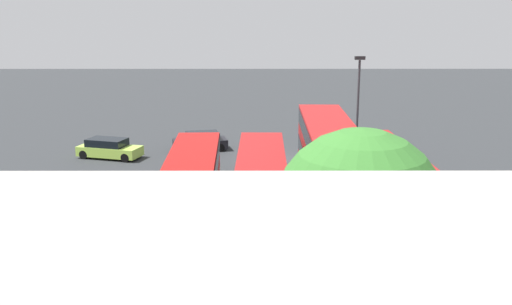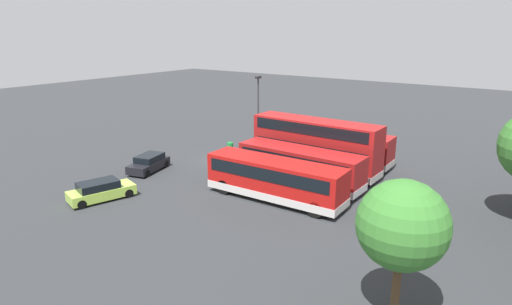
{
  "view_description": "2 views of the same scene",
  "coord_description": "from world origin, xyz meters",
  "px_view_note": "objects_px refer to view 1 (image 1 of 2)",
  "views": [
    {
      "loc": [
        2.03,
        38.32,
        10.13
      ],
      "look_at": [
        1.96,
        4.33,
        1.7
      ],
      "focal_mm": 38.94,
      "sensor_mm": 36.0,
      "label": 1
    },
    {
      "loc": [
        29.75,
        24.99,
        11.88
      ],
      "look_at": [
        1.14,
        4.62,
        1.79
      ],
      "focal_mm": 30.2,
      "sensor_mm": 36.0,
      "label": 2
    }
  ],
  "objects_px": {
    "car_small_green": "(201,142)",
    "waste_bin_yellow": "(318,150)",
    "bus_single_deck_near_end": "(389,172)",
    "bus_single_deck_fourth": "(193,176)",
    "car_hatchback_silver": "(109,149)",
    "lamp_post_tall": "(358,101)",
    "bus_double_decker_second": "(327,158)",
    "bus_single_deck_third": "(261,175)"
  },
  "relations": [
    {
      "from": "bus_single_deck_near_end",
      "to": "car_small_green",
      "type": "height_order",
      "value": "bus_single_deck_near_end"
    },
    {
      "from": "car_small_green",
      "to": "car_hatchback_silver",
      "type": "bearing_deg",
      "value": 19.49
    },
    {
      "from": "lamp_post_tall",
      "to": "waste_bin_yellow",
      "type": "relative_size",
      "value": 7.83
    },
    {
      "from": "bus_single_deck_fourth",
      "to": "car_small_green",
      "type": "xyz_separation_m",
      "value": [
        0.8,
        -12.51,
        -0.92
      ]
    },
    {
      "from": "car_hatchback_silver",
      "to": "lamp_post_tall",
      "type": "distance_m",
      "value": 18.16
    },
    {
      "from": "bus_double_decker_second",
      "to": "bus_single_deck_near_end",
      "type": "bearing_deg",
      "value": 179.01
    },
    {
      "from": "car_small_green",
      "to": "lamp_post_tall",
      "type": "xyz_separation_m",
      "value": [
        -11.26,
        3.65,
        3.69
      ]
    },
    {
      "from": "bus_single_deck_fourth",
      "to": "lamp_post_tall",
      "type": "distance_m",
      "value": 13.99
    },
    {
      "from": "bus_double_decker_second",
      "to": "waste_bin_yellow",
      "type": "bearing_deg",
      "value": -93.73
    },
    {
      "from": "bus_single_deck_near_end",
      "to": "bus_single_deck_fourth",
      "type": "height_order",
      "value": "same"
    },
    {
      "from": "waste_bin_yellow",
      "to": "lamp_post_tall",
      "type": "bearing_deg",
      "value": 145.3
    },
    {
      "from": "waste_bin_yellow",
      "to": "car_small_green",
      "type": "bearing_deg",
      "value": -12.48
    },
    {
      "from": "bus_single_deck_near_end",
      "to": "car_hatchback_silver",
      "type": "height_order",
      "value": "bus_single_deck_near_end"
    },
    {
      "from": "bus_single_deck_third",
      "to": "bus_double_decker_second",
      "type": "bearing_deg",
      "value": -170.67
    },
    {
      "from": "lamp_post_tall",
      "to": "waste_bin_yellow",
      "type": "distance_m",
      "value": 4.92
    },
    {
      "from": "bus_single_deck_near_end",
      "to": "waste_bin_yellow",
      "type": "xyz_separation_m",
      "value": [
        2.8,
        -9.91,
        -1.15
      ]
    },
    {
      "from": "bus_single_deck_fourth",
      "to": "car_small_green",
      "type": "bearing_deg",
      "value": -86.34
    },
    {
      "from": "bus_single_deck_third",
      "to": "car_hatchback_silver",
      "type": "xyz_separation_m",
      "value": [
        10.97,
        -10.12,
        -0.92
      ]
    },
    {
      "from": "bus_single_deck_fourth",
      "to": "bus_single_deck_near_end",
      "type": "bearing_deg",
      "value": -176.59
    },
    {
      "from": "car_small_green",
      "to": "waste_bin_yellow",
      "type": "height_order",
      "value": "car_small_green"
    },
    {
      "from": "bus_single_deck_near_end",
      "to": "car_hatchback_silver",
      "type": "relative_size",
      "value": 2.21
    },
    {
      "from": "bus_single_deck_fourth",
      "to": "car_hatchback_silver",
      "type": "xyz_separation_m",
      "value": [
        7.26,
        -10.22,
        -0.92
      ]
    },
    {
      "from": "bus_double_decker_second",
      "to": "bus_single_deck_third",
      "type": "bearing_deg",
      "value": 9.33
    },
    {
      "from": "bus_single_deck_fourth",
      "to": "waste_bin_yellow",
      "type": "relative_size",
      "value": 11.04
    },
    {
      "from": "bus_double_decker_second",
      "to": "bus_single_deck_third",
      "type": "height_order",
      "value": "bus_double_decker_second"
    },
    {
      "from": "bus_double_decker_second",
      "to": "car_small_green",
      "type": "xyz_separation_m",
      "value": [
        8.17,
        -11.8,
        -1.75
      ]
    },
    {
      "from": "waste_bin_yellow",
      "to": "bus_single_deck_third",
      "type": "bearing_deg",
      "value": 67.63
    },
    {
      "from": "bus_single_deck_near_end",
      "to": "bus_single_deck_fourth",
      "type": "relative_size",
      "value": 1.03
    },
    {
      "from": "car_small_green",
      "to": "lamp_post_tall",
      "type": "relative_size",
      "value": 0.59
    },
    {
      "from": "car_hatchback_silver",
      "to": "car_small_green",
      "type": "relative_size",
      "value": 1.12
    },
    {
      "from": "bus_single_deck_fourth",
      "to": "car_small_green",
      "type": "relative_size",
      "value": 2.4
    },
    {
      "from": "bus_single_deck_near_end",
      "to": "bus_double_decker_second",
      "type": "bearing_deg",
      "value": -0.99
    },
    {
      "from": "car_small_green",
      "to": "waste_bin_yellow",
      "type": "xyz_separation_m",
      "value": [
        -8.81,
        1.95,
        -0.22
      ]
    },
    {
      "from": "bus_double_decker_second",
      "to": "bus_single_deck_fourth",
      "type": "height_order",
      "value": "bus_double_decker_second"
    },
    {
      "from": "bus_single_deck_fourth",
      "to": "car_small_green",
      "type": "distance_m",
      "value": 12.57
    },
    {
      "from": "bus_single_deck_near_end",
      "to": "waste_bin_yellow",
      "type": "distance_m",
      "value": 10.36
    },
    {
      "from": "car_hatchback_silver",
      "to": "car_small_green",
      "type": "bearing_deg",
      "value": -160.51
    },
    {
      "from": "bus_double_decker_second",
      "to": "car_hatchback_silver",
      "type": "height_order",
      "value": "bus_double_decker_second"
    },
    {
      "from": "car_hatchback_silver",
      "to": "bus_double_decker_second",
      "type": "bearing_deg",
      "value": 146.96
    },
    {
      "from": "bus_single_deck_third",
      "to": "car_hatchback_silver",
      "type": "height_order",
      "value": "bus_single_deck_third"
    },
    {
      "from": "bus_double_decker_second",
      "to": "car_hatchback_silver",
      "type": "bearing_deg",
      "value": -33.04
    },
    {
      "from": "bus_single_deck_near_end",
      "to": "bus_single_deck_third",
      "type": "bearing_deg",
      "value": 4.36
    }
  ]
}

